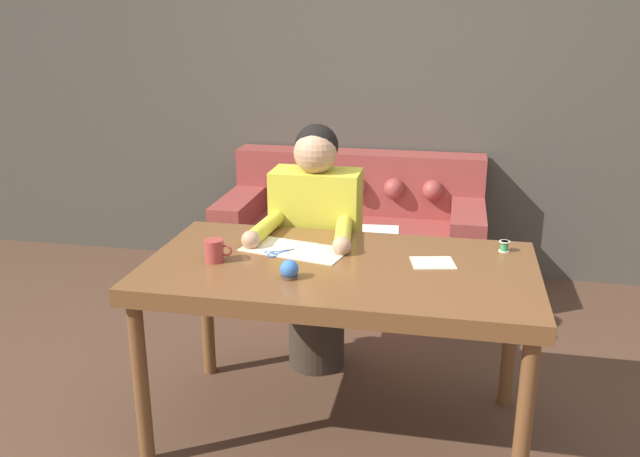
% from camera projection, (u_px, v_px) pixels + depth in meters
% --- Properties ---
extents(ground_plane, '(16.00, 16.00, 0.00)m').
position_uv_depth(ground_plane, '(338.00, 445.00, 2.80)').
color(ground_plane, '#4C3323').
extents(wall_back, '(8.00, 0.06, 2.60)m').
position_uv_depth(wall_back, '(396.00, 77.00, 4.34)').
color(wall_back, '#474238').
rests_on(wall_back, ground_plane).
extents(dining_table, '(1.54, 0.83, 0.76)m').
position_uv_depth(dining_table, '(340.00, 281.00, 2.69)').
color(dining_table, brown).
rests_on(dining_table, ground_plane).
extents(couch, '(1.61, 0.80, 0.84)m').
position_uv_depth(couch, '(352.00, 241.00, 4.31)').
color(couch, brown).
rests_on(couch, ground_plane).
extents(person, '(0.47, 0.62, 1.22)m').
position_uv_depth(person, '(316.00, 249.00, 3.25)').
color(person, '#33281E').
rests_on(person, ground_plane).
extents(pattern_paper_main, '(0.47, 0.30, 0.00)m').
position_uv_depth(pattern_paper_main, '(294.00, 250.00, 2.81)').
color(pattern_paper_main, beige).
rests_on(pattern_paper_main, dining_table).
extents(pattern_paper_offcut, '(0.19, 0.17, 0.00)m').
position_uv_depth(pattern_paper_offcut, '(433.00, 263.00, 2.67)').
color(pattern_paper_offcut, beige).
rests_on(pattern_paper_offcut, dining_table).
extents(scissors, '(0.22, 0.20, 0.01)m').
position_uv_depth(scissors, '(284.00, 252.00, 2.79)').
color(scissors, silver).
rests_on(scissors, dining_table).
extents(mug, '(0.11, 0.08, 0.09)m').
position_uv_depth(mug, '(215.00, 251.00, 2.68)').
color(mug, '#9E3833').
rests_on(mug, dining_table).
extents(thread_spool, '(0.04, 0.04, 0.05)m').
position_uv_depth(thread_spool, '(504.00, 246.00, 2.79)').
color(thread_spool, '#338C4C').
rests_on(thread_spool, dining_table).
extents(pin_cushion, '(0.07, 0.07, 0.07)m').
position_uv_depth(pin_cushion, '(289.00, 270.00, 2.51)').
color(pin_cushion, '#4C3828').
rests_on(pin_cushion, dining_table).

